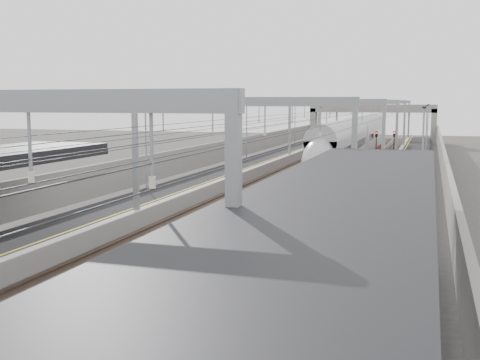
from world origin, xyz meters
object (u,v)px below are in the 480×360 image
Objects in this scene: bench at (344,324)px; signal_green at (314,138)px; train at (352,147)px; overbridge at (372,113)px.

bench is 67.39m from signal_green.
train is 28.12× the size of bench.
overbridge is 39.78m from train.
train is at bearing 96.87° from bench.
signal_green is (-6.70, 11.54, 0.25)m from train.
overbridge is 0.43× the size of train.
overbridge is at bearing 94.90° from bench.
train is 54.93m from bench.
signal_green is (-5.20, -28.09, -2.89)m from overbridge.
overbridge is 28.71m from signal_green.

